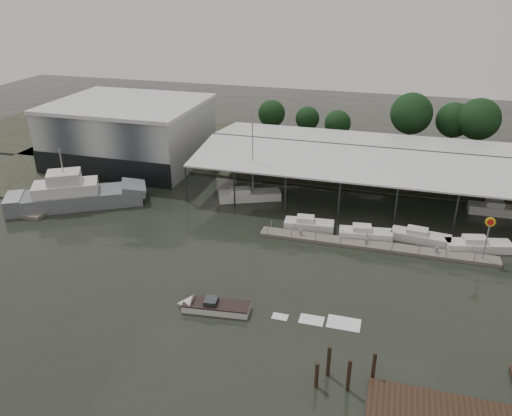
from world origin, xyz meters
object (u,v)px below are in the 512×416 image
(shell_fuel_sign, at_px, (489,231))
(white_sailboat, at_px, (249,195))
(grey_trawler, at_px, (76,195))
(speedboat_underway, at_px, (210,306))

(shell_fuel_sign, height_order, white_sailboat, white_sailboat)
(shell_fuel_sign, relative_size, grey_trawler, 0.30)
(white_sailboat, bearing_deg, speedboat_underway, -104.50)
(grey_trawler, xyz_separation_m, white_sailboat, (22.72, 8.70, -0.92))
(grey_trawler, distance_m, white_sailboat, 24.34)
(speedboat_underway, bearing_deg, grey_trawler, -39.96)
(grey_trawler, height_order, speedboat_underway, grey_trawler)
(grey_trawler, bearing_deg, shell_fuel_sign, -30.96)
(white_sailboat, xyz_separation_m, speedboat_underway, (4.03, -26.55, -0.27))
(shell_fuel_sign, bearing_deg, grey_trawler, 179.09)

